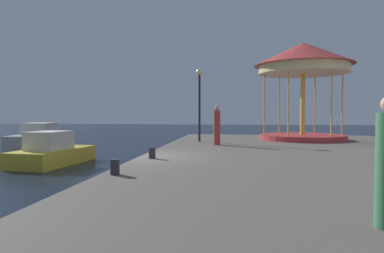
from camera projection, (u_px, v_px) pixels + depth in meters
name	position (u px, v px, depth m)	size (l,w,h in m)	color
ground_plane	(140.00, 177.00, 12.54)	(120.00, 120.00, 0.00)	black
quay_dock	(321.00, 170.00, 11.70)	(12.89, 26.50, 0.80)	#5B564F
motorboat_yellow	(52.00, 152.00, 15.69)	(2.44, 4.34, 1.56)	gold
motorboat_grey	(39.00, 141.00, 20.95)	(2.66, 4.62, 1.79)	gray
carousel	(303.00, 67.00, 20.19)	(5.83, 5.83, 5.80)	#B23333
lamp_post_mid_promenade	(199.00, 91.00, 18.78)	(0.36, 0.36, 4.06)	black
bollard_south	(115.00, 167.00, 8.69)	(0.24, 0.24, 0.40)	#2D2D33
bollard_north	(152.00, 153.00, 11.82)	(0.24, 0.24, 0.40)	#2D2D33
person_far_corner	(217.00, 126.00, 16.92)	(0.34, 0.34, 1.96)	#B23833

